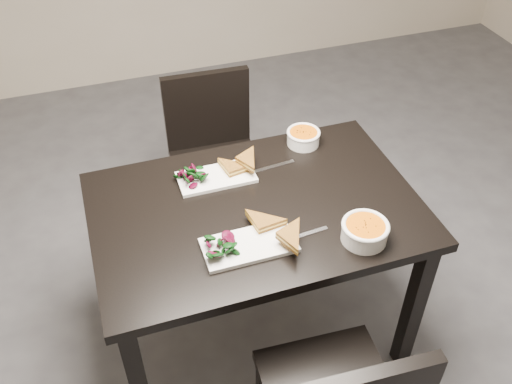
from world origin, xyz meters
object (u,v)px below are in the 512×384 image
plate_far (216,177)px  plate_near (249,245)px  soup_bowl_near (365,231)px  table (256,226)px  chair_far (214,150)px  soup_bowl_far (303,137)px

plate_far → plate_near: bearing=-88.8°
plate_near → soup_bowl_near: soup_bowl_near is taller
table → chair_far: (0.03, 0.73, -0.17)m
table → soup_bowl_near: bearing=-42.8°
chair_far → plate_far: chair_far is taller
plate_far → table: bearing=-64.6°
soup_bowl_far → table: bearing=-135.1°
soup_bowl_far → plate_far: bearing=-165.0°
chair_far → plate_near: 0.97m
plate_far → soup_bowl_near: bearing=-50.5°
plate_near → soup_bowl_near: bearing=-13.1°
plate_near → plate_far: (-0.01, 0.39, -0.00)m
plate_near → soup_bowl_near: (0.39, -0.09, 0.03)m
plate_near → plate_far: bearing=91.2°
table → soup_bowl_near: 0.43m
chair_far → soup_bowl_far: 0.59m
soup_bowl_near → table: bearing=137.2°
table → chair_far: bearing=88.0°
table → soup_bowl_far: 0.46m
chair_far → table: bearing=-89.6°
table → plate_far: plate_far is taller
soup_bowl_far → chair_far: bearing=123.9°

